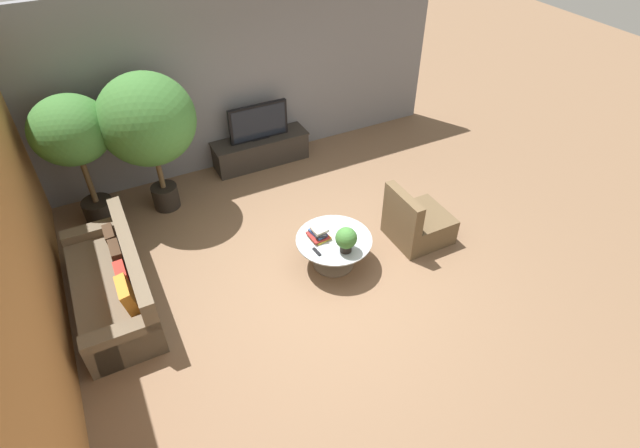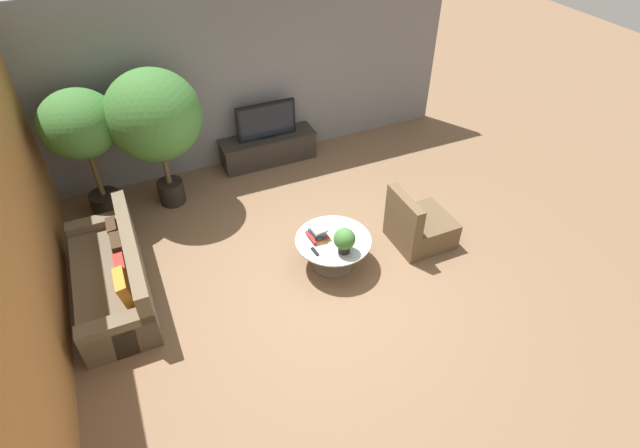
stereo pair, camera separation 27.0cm
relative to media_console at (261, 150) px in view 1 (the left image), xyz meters
The scene contains 13 objects.
ground_plane 2.96m from the media_console, 94.76° to the right, with size 24.00×24.00×0.00m, color brown.
back_wall_stone 1.31m from the media_console, 127.41° to the left, with size 7.40×0.12×3.00m, color slate.
side_wall_left 4.62m from the media_console, 141.98° to the right, with size 0.12×7.40×3.00m, color #B2753D.
media_console is the anchor object (origin of this frame).
television 0.54m from the media_console, 90.00° to the right, with size 1.02×0.13×0.61m.
coffee_table 2.84m from the media_console, 91.74° to the right, with size 1.02×1.02×0.45m.
couch_by_wall 3.59m from the media_console, 142.04° to the right, with size 0.84×2.13×0.84m.
armchair_wicker 3.16m from the media_console, 67.19° to the right, with size 0.80×0.76×0.86m.
potted_palm_tall 3.04m from the media_console, behind, with size 1.07×1.07×1.99m.
potted_palm_corner 2.23m from the media_console, 164.37° to the right, with size 1.35×1.35×2.16m.
potted_plant_tabletop 3.14m from the media_console, 91.12° to the right, with size 0.28×0.28×0.36m.
book_stack 2.75m from the media_console, 95.29° to the right, with size 0.27×0.29×0.16m.
remote_black 3.01m from the media_console, 97.80° to the right, with size 0.04×0.16×0.02m, color black.
Camera 1 is at (-2.26, -4.22, 4.81)m, focal length 28.00 mm.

